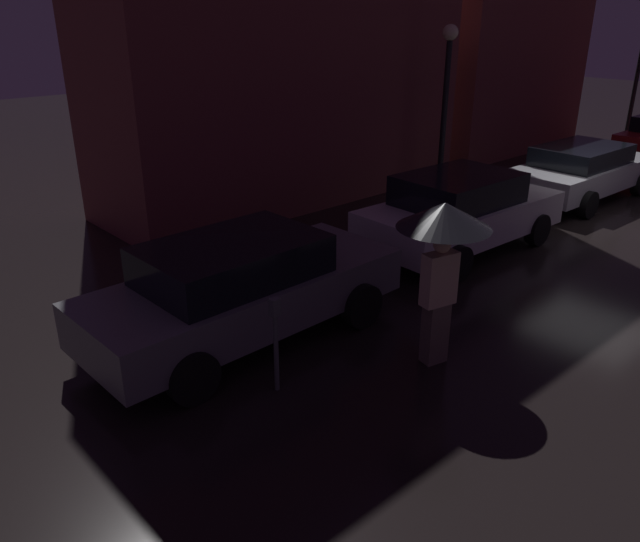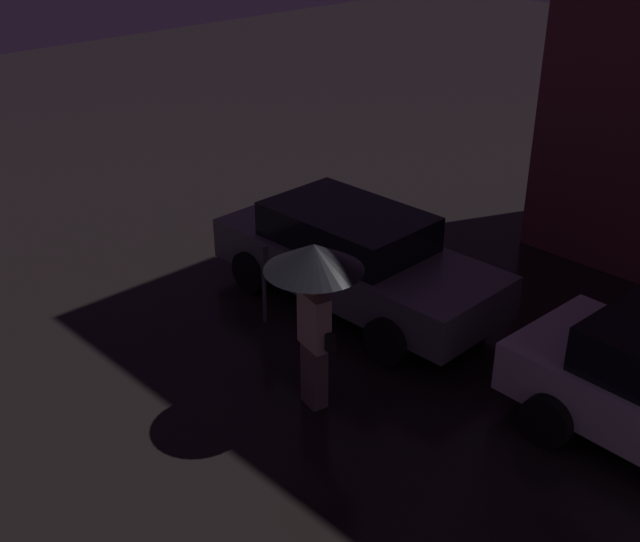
% 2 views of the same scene
% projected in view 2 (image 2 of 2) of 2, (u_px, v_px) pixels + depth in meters
% --- Properties ---
extents(parked_car_grey, '(4.63, 1.98, 1.49)m').
position_uv_depth(parked_car_grey, '(354.00, 256.00, 11.99)').
color(parked_car_grey, slate).
rests_on(parked_car_grey, ground).
extents(pedestrian_with_umbrella, '(1.17, 1.17, 2.19)m').
position_uv_depth(pedestrian_with_umbrella, '(314.00, 278.00, 9.23)').
color(pedestrian_with_umbrella, '#66564C').
rests_on(pedestrian_with_umbrella, ground).
extents(parking_meter, '(0.12, 0.10, 1.24)m').
position_uv_depth(parking_meter, '(264.00, 275.00, 11.47)').
color(parking_meter, '#4C5154').
rests_on(parking_meter, ground).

